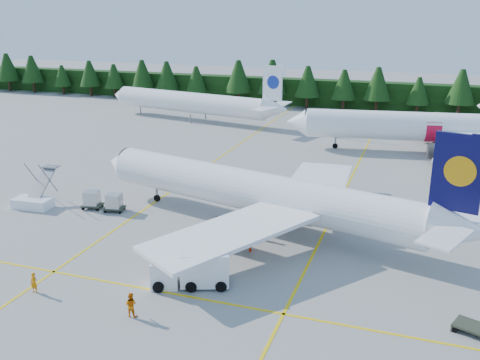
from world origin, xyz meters
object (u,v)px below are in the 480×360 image
(airliner_red, at_px, (427,127))
(service_truck, at_px, (191,268))
(airstairs, at_px, (34,200))
(airliner_navy, at_px, (249,191))

(airliner_red, bearing_deg, service_truck, -117.34)
(airliner_red, xyz_separation_m, airstairs, (-40.86, -39.67, -3.10))
(airliner_red, distance_m, airstairs, 57.03)
(service_truck, bearing_deg, airliner_navy, 68.12)
(airliner_red, relative_size, airstairs, 7.59)
(airliner_red, height_order, service_truck, airliner_red)
(airliner_red, height_order, airstairs, airliner_red)
(airstairs, bearing_deg, airliner_navy, 3.63)
(service_truck, bearing_deg, airliner_red, 50.79)
(airliner_navy, height_order, airstairs, airliner_navy)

